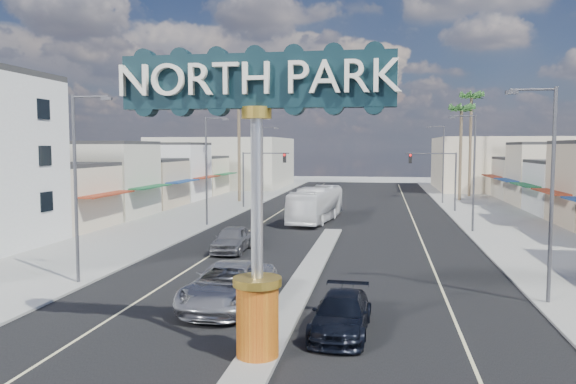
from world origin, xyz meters
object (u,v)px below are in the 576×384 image
(traffic_signal_right, at_px, (437,170))
(streetlight_l_far, at_px, (264,159))
(gateway_sign, at_px, (257,168))
(traffic_signal_left, at_px, (260,168))
(car_parked_left, at_px, (232,239))
(streetlight_l_mid, at_px, (208,165))
(palm_right_mid, at_px, (461,113))
(streetlight_r_near, at_px, (548,184))
(city_bus, at_px, (316,204))
(palm_left_far, at_px, (239,105))
(suv_right, at_px, (341,314))
(streetlight_r_far, at_px, (442,160))
(streetlight_l_near, at_px, (79,179))
(suv_left, at_px, (228,285))
(palm_right_far, at_px, (471,102))
(streetlight_r_mid, at_px, (472,167))

(traffic_signal_right, xyz_separation_m, streetlight_l_far, (-19.62, 8.01, 0.79))
(gateway_sign, distance_m, streetlight_l_far, 51.10)
(traffic_signal_left, bearing_deg, car_parked_left, -81.53)
(streetlight_l_mid, relative_size, palm_right_mid, 0.74)
(streetlight_l_mid, height_order, streetlight_r_near, same)
(city_bus, bearing_deg, palm_left_far, 132.10)
(suv_right, distance_m, city_bus, 29.77)
(palm_left_far, bearing_deg, streetlight_r_near, -59.64)
(streetlight_r_far, bearing_deg, streetlight_l_near, -116.42)
(gateway_sign, distance_m, streetlight_r_far, 51.10)
(traffic_signal_left, bearing_deg, traffic_signal_right, 0.00)
(streetlight_r_far, distance_m, palm_right_mid, 7.30)
(suv_right, xyz_separation_m, car_parked_left, (-7.85, 14.27, 0.12))
(gateway_sign, height_order, palm_left_far, palm_left_far)
(gateway_sign, distance_m, suv_right, 6.48)
(suv_left, bearing_deg, traffic_signal_right, 74.21)
(streetlight_r_near, xyz_separation_m, palm_right_mid, (2.57, 46.00, 5.54))
(traffic_signal_left, bearing_deg, streetlight_r_far, 22.20)
(traffic_signal_left, relative_size, streetlight_l_mid, 0.67)
(suv_left, relative_size, city_bus, 0.58)
(palm_right_mid, height_order, palm_right_far, palm_right_far)
(streetlight_l_mid, bearing_deg, suv_left, -70.47)
(streetlight_l_far, bearing_deg, palm_right_mid, 9.69)
(gateway_sign, bearing_deg, streetlight_l_mid, 110.42)
(streetlight_l_near, xyz_separation_m, suv_left, (7.96, -2.44, -4.19))
(palm_left_far, xyz_separation_m, city_bus, (11.00, -15.57, -9.97))
(city_bus, bearing_deg, palm_right_mid, 62.03)
(gateway_sign, bearing_deg, palm_left_far, 105.15)
(streetlight_r_near, bearing_deg, streetlight_r_far, 90.00)
(gateway_sign, height_order, suv_right, gateway_sign)
(streetlight_l_far, bearing_deg, streetlight_l_near, -90.00)
(traffic_signal_left, relative_size, suv_left, 0.95)
(streetlight_r_near, height_order, streetlight_r_far, same)
(palm_right_far, bearing_deg, car_parked_left, -115.62)
(traffic_signal_left, height_order, streetlight_r_mid, streetlight_r_mid)
(car_parked_left, bearing_deg, palm_right_far, 63.85)
(streetlight_r_far, xyz_separation_m, suv_left, (-12.91, -44.44, -4.19))
(streetlight_l_far, relative_size, palm_right_far, 0.64)
(streetlight_r_near, xyz_separation_m, streetlight_r_mid, (0.00, 20.00, 0.00))
(streetlight_l_far, distance_m, streetlight_r_far, 20.87)
(traffic_signal_left, relative_size, palm_left_far, 0.46)
(streetlight_l_near, distance_m, palm_right_far, 58.35)
(palm_left_far, distance_m, palm_right_mid, 26.70)
(traffic_signal_left, height_order, city_bus, traffic_signal_left)
(traffic_signal_right, xyz_separation_m, streetlight_r_far, (1.25, 8.01, 0.79))
(streetlight_r_far, bearing_deg, streetlight_r_near, -90.00)
(gateway_sign, relative_size, car_parked_left, 1.92)
(palm_right_mid, relative_size, car_parked_left, 2.54)
(streetlight_l_far, xyz_separation_m, suv_right, (12.78, -47.01, -4.38))
(palm_right_mid, distance_m, city_bus, 27.80)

